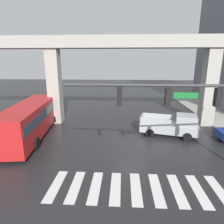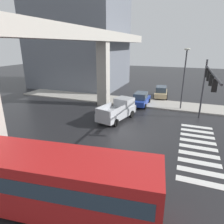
# 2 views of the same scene
# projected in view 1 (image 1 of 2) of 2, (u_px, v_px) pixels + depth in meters

# --- Properties ---
(ground_plane) EXTENTS (120.00, 120.00, 0.00)m
(ground_plane) POSITION_uv_depth(u_px,v_px,m) (131.00, 145.00, 15.77)
(ground_plane) COLOR #232326
(crosswalk_stripes) EXTENTS (9.35, 2.80, 0.01)m
(crosswalk_stripes) POSITION_uv_depth(u_px,v_px,m) (136.00, 188.00, 10.29)
(crosswalk_stripes) COLOR silver
(crosswalk_stripes) RESTS_ON ground
(elevated_overpass) EXTENTS (50.74, 1.82, 9.19)m
(elevated_overpass) POSITION_uv_depth(u_px,v_px,m) (131.00, 51.00, 19.38)
(elevated_overpass) COLOR #ADA89E
(elevated_overpass) RESTS_ON ground
(pickup_truck) EXTENTS (5.41, 3.07, 2.08)m
(pickup_truck) POSITION_uv_depth(u_px,v_px,m) (172.00, 126.00, 17.41)
(pickup_truck) COLOR #A8AAAF
(pickup_truck) RESTS_ON ground
(city_bus) EXTENTS (3.87, 11.03, 2.99)m
(city_bus) POSITION_uv_depth(u_px,v_px,m) (31.00, 118.00, 17.32)
(city_bus) COLOR red
(city_bus) RESTS_ON ground
(traffic_signal_mast) EXTENTS (10.89, 0.32, 6.20)m
(traffic_signal_mast) POSITION_uv_depth(u_px,v_px,m) (220.00, 106.00, 8.62)
(traffic_signal_mast) COLOR #38383D
(traffic_signal_mast) RESTS_ON ground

